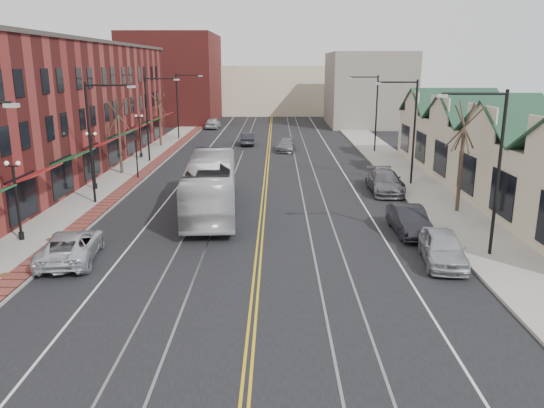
{
  "coord_description": "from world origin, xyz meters",
  "views": [
    {
      "loc": [
        0.88,
        -18.91,
        9.27
      ],
      "look_at": [
        0.65,
        8.55,
        2.0
      ],
      "focal_mm": 35.0,
      "sensor_mm": 36.0,
      "label": 1
    }
  ],
  "objects_px": {
    "parked_suv": "(71,246)",
    "parked_car_a": "(443,248)",
    "parked_car_d": "(386,179)",
    "transit_bus": "(211,185)",
    "parked_car_b": "(409,220)",
    "parked_car_c": "(384,182)"
  },
  "relations": [
    {
      "from": "transit_bus",
      "to": "parked_car_b",
      "type": "xyz_separation_m",
      "value": [
        11.63,
        -4.39,
        -1.01
      ]
    },
    {
      "from": "transit_bus",
      "to": "parked_car_c",
      "type": "distance_m",
      "value": 13.37
    },
    {
      "from": "parked_car_a",
      "to": "parked_suv",
      "type": "bearing_deg",
      "value": -173.96
    },
    {
      "from": "parked_suv",
      "to": "parked_car_b",
      "type": "distance_m",
      "value": 17.96
    },
    {
      "from": "parked_suv",
      "to": "parked_car_a",
      "type": "height_order",
      "value": "parked_car_a"
    },
    {
      "from": "parked_car_a",
      "to": "parked_car_c",
      "type": "xyz_separation_m",
      "value": [
        0.06,
        14.44,
        -0.0
      ]
    },
    {
      "from": "parked_car_b",
      "to": "parked_car_c",
      "type": "distance_m",
      "value": 9.83
    },
    {
      "from": "parked_suv",
      "to": "parked_car_d",
      "type": "bearing_deg",
      "value": -147.76
    },
    {
      "from": "parked_car_c",
      "to": "parked_car_d",
      "type": "height_order",
      "value": "parked_car_c"
    },
    {
      "from": "parked_car_c",
      "to": "transit_bus",
      "type": "bearing_deg",
      "value": -155.46
    },
    {
      "from": "parked_suv",
      "to": "parked_car_c",
      "type": "xyz_separation_m",
      "value": [
        17.96,
        14.19,
        0.05
      ]
    },
    {
      "from": "parked_car_a",
      "to": "parked_car_d",
      "type": "relative_size",
      "value": 1.03
    },
    {
      "from": "parked_suv",
      "to": "parked_car_b",
      "type": "relative_size",
      "value": 1.14
    },
    {
      "from": "parked_suv",
      "to": "parked_car_d",
      "type": "distance_m",
      "value": 24.03
    },
    {
      "from": "parked_car_a",
      "to": "parked_car_c",
      "type": "bearing_deg",
      "value": 96.61
    },
    {
      "from": "parked_car_b",
      "to": "parked_car_d",
      "type": "height_order",
      "value": "parked_car_d"
    },
    {
      "from": "parked_car_c",
      "to": "parked_car_a",
      "type": "bearing_deg",
      "value": -89.72
    },
    {
      "from": "transit_bus",
      "to": "parked_car_c",
      "type": "height_order",
      "value": "transit_bus"
    },
    {
      "from": "parked_suv",
      "to": "parked_car_c",
      "type": "height_order",
      "value": "parked_car_c"
    },
    {
      "from": "transit_bus",
      "to": "parked_car_b",
      "type": "bearing_deg",
      "value": 154.79
    },
    {
      "from": "parked_car_a",
      "to": "parked_car_d",
      "type": "xyz_separation_m",
      "value": [
        0.47,
        15.75,
        -0.02
      ]
    },
    {
      "from": "transit_bus",
      "to": "parked_car_d",
      "type": "height_order",
      "value": "transit_bus"
    }
  ]
}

